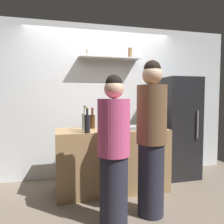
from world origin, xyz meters
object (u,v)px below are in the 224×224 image
Objects in this scene: utensil_holder at (143,123)px; wine_bottle_amber_glass at (92,121)px; refrigerator at (178,127)px; wine_bottle_pale_glass at (85,121)px; wine_bottle_dark_glass at (87,123)px; wine_bottle_green_glass at (126,122)px; baking_pan at (136,128)px; person_pink_top at (114,152)px; water_bottle_plastic at (122,122)px; person_brown_jacket at (151,139)px.

wine_bottle_amber_glass is (-0.80, 0.00, 0.06)m from utensil_holder.
refrigerator is 1.70m from wine_bottle_pale_glass.
utensil_holder is at bearing 22.93° from wine_bottle_dark_glass.
refrigerator is 5.31× the size of wine_bottle_green_glass.
baking_pan is 0.21× the size of person_pink_top.
wine_bottle_green_glass is 0.73m from person_pink_top.
water_bottle_plastic is at bearing 32.20° from wine_bottle_dark_glass.
wine_bottle_green_glass is at bearing -153.17° from refrigerator.
water_bottle_plastic is (-1.06, -0.19, 0.14)m from refrigerator.
person_brown_jacket is at bearing -94.46° from baking_pan.
wine_bottle_pale_glass is at bearing 10.60° from person_brown_jacket.
person_brown_jacket is at bearing -132.14° from refrigerator.
person_brown_jacket is at bearing -105.77° from utensil_holder.
wine_bottle_dark_glass is at bearing -161.08° from refrigerator.
wine_bottle_dark_glass is 0.68m from person_pink_top.
water_bottle_plastic is at bearing -176.05° from utensil_holder.
refrigerator is 0.74m from utensil_holder.
person_brown_jacket is (0.14, -0.51, -0.14)m from wine_bottle_green_glass.
wine_bottle_dark_glass reaches higher than utensil_holder.
person_brown_jacket is 1.11× the size of person_pink_top.
baking_pan is 0.65m from wine_bottle_amber_glass.
wine_bottle_pale_glass is 0.26m from wine_bottle_amber_glass.
wine_bottle_dark_glass is (-0.92, -0.39, 0.07)m from utensil_holder.
wine_bottle_green_glass is at bearing -142.62° from baking_pan.
wine_bottle_amber_glass is (-1.51, -0.17, 0.17)m from refrigerator.
wine_bottle_pale_glass is 0.57m from wine_bottle_green_glass.
refrigerator is at bearing -76.11° from person_brown_jacket.
baking_pan is (-0.92, -0.42, 0.08)m from refrigerator.
person_pink_top is at bearing -74.67° from wine_bottle_pale_glass.
wine_bottle_pale_glass is 0.98m from person_brown_jacket.
wine_bottle_green_glass reaches higher than baking_pan.
wine_bottle_amber_glass is at bearing -173.70° from refrigerator.
utensil_holder is (0.20, 0.24, 0.03)m from baking_pan.
person_pink_top reaches higher than wine_bottle_dark_glass.
refrigerator is 8.42× the size of water_bottle_plastic.
refrigerator is at bearing 6.30° from wine_bottle_amber_glass.
wine_bottle_amber_glass is 0.93× the size of wine_bottle_dark_glass.
refrigerator is at bearing -65.18° from person_pink_top.
wine_bottle_amber_glass is 1.06m from person_brown_jacket.
wine_bottle_amber_glass is at bearing 57.46° from wine_bottle_pale_glass.
water_bottle_plastic is 0.13× the size of person_pink_top.
water_bottle_plastic is at bearing 17.54° from wine_bottle_pale_glass.
water_bottle_plastic is (0.05, 0.37, -0.04)m from wine_bottle_green_glass.
wine_bottle_pale_glass reaches higher than wine_bottle_green_glass.
utensil_holder is at bearing -0.32° from wine_bottle_amber_glass.
water_bottle_plastic is (0.58, 0.37, -0.04)m from wine_bottle_dark_glass.
wine_bottle_dark_glass is (-0.72, -0.15, 0.10)m from baking_pan.
wine_bottle_green_glass is at bearing -98.29° from water_bottle_plastic.
person_brown_jacket is (0.09, -0.88, -0.10)m from water_bottle_plastic.
utensil_holder is at bearing -50.17° from person_pink_top.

